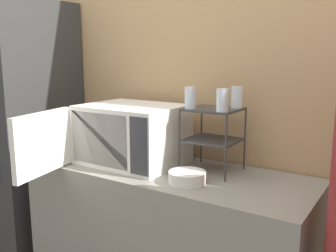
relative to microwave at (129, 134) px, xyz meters
The scene contains 9 objects.
wall_back 0.50m from the microwave, 54.84° to the left, with size 8.00×0.06×2.60m.
counter 0.66m from the microwave, ahead, with size 1.59×0.61×0.89m.
microwave is the anchor object (origin of this frame).
dish_rack 0.49m from the microwave, 14.22° to the left, with size 0.27×0.25×0.34m.
glass_front_left 0.45m from the microwave, ahead, with size 0.06×0.06×0.11m.
glass_back_right 0.65m from the microwave, 19.37° to the left, with size 0.06×0.06×0.11m.
glass_front_right 0.61m from the microwave, ahead, with size 0.06×0.06×0.11m.
bowl 0.50m from the microwave, 14.68° to the right, with size 0.18×0.18×0.06m.
refrigerator 1.04m from the microwave, behind, with size 0.72×0.66×1.86m.
Camera 1 is at (1.09, -1.33, 1.50)m, focal length 40.00 mm.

